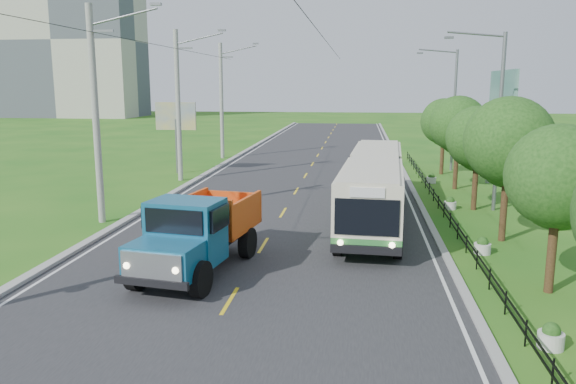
% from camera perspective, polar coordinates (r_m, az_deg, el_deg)
% --- Properties ---
extents(ground, '(240.00, 240.00, 0.00)m').
position_cam_1_polar(ground, '(17.36, -5.93, -10.97)').
color(ground, '#206016').
rests_on(ground, ground).
extents(road, '(14.00, 120.00, 0.02)m').
position_cam_1_polar(road, '(36.45, 1.19, 0.68)').
color(road, '#28282B').
rests_on(road, ground).
extents(curb_left, '(0.40, 120.00, 0.15)m').
position_cam_1_polar(curb_left, '(37.86, -9.72, 1.01)').
color(curb_left, '#9E9E99').
rests_on(curb_left, ground).
extents(curb_right, '(0.30, 120.00, 0.10)m').
position_cam_1_polar(curb_right, '(36.40, 12.45, 0.48)').
color(curb_right, '#9E9E99').
rests_on(curb_right, ground).
extents(edge_line_left, '(0.12, 120.00, 0.00)m').
position_cam_1_polar(edge_line_left, '(37.72, -8.91, 0.92)').
color(edge_line_left, silver).
rests_on(edge_line_left, road).
extents(edge_line_right, '(0.12, 120.00, 0.00)m').
position_cam_1_polar(edge_line_right, '(36.36, 11.66, 0.45)').
color(edge_line_right, silver).
rests_on(edge_line_right, road).
extents(centre_dash, '(0.12, 2.20, 0.00)m').
position_cam_1_polar(centre_dash, '(17.35, -5.93, -10.90)').
color(centre_dash, yellow).
rests_on(centre_dash, road).
extents(railing_right, '(0.04, 40.00, 0.60)m').
position_cam_1_polar(railing_right, '(30.60, 15.03, -1.10)').
color(railing_right, black).
rests_on(railing_right, ground).
extents(pole_near, '(3.51, 0.32, 10.00)m').
position_cam_1_polar(pole_near, '(27.49, -18.90, 7.47)').
color(pole_near, gray).
rests_on(pole_near, ground).
extents(pole_mid, '(3.51, 0.32, 10.00)m').
position_cam_1_polar(pole_mid, '(38.62, -11.05, 8.65)').
color(pole_mid, gray).
rests_on(pole_mid, ground).
extents(pole_far, '(3.51, 0.32, 10.00)m').
position_cam_1_polar(pole_far, '(50.16, -6.74, 9.23)').
color(pole_far, gray).
rests_on(pole_far, ground).
extents(tree_second, '(3.18, 3.26, 5.30)m').
position_cam_1_polar(tree_second, '(19.06, 25.78, 0.96)').
color(tree_second, '#382314').
rests_on(tree_second, ground).
extents(tree_third, '(3.60, 3.62, 6.00)m').
position_cam_1_polar(tree_third, '(24.71, 21.53, 4.40)').
color(tree_third, '#382314').
rests_on(tree_third, ground).
extents(tree_fourth, '(3.24, 3.31, 5.40)m').
position_cam_1_polar(tree_fourth, '(30.57, 18.76, 4.92)').
color(tree_fourth, '#382314').
rests_on(tree_fourth, ground).
extents(tree_fifth, '(3.48, 3.52, 5.80)m').
position_cam_1_polar(tree_fifth, '(36.43, 16.94, 6.31)').
color(tree_fifth, '#382314').
rests_on(tree_fifth, ground).
extents(tree_back, '(3.30, 3.36, 5.50)m').
position_cam_1_polar(tree_back, '(42.35, 15.59, 6.68)').
color(tree_back, '#382314').
rests_on(tree_back, ground).
extents(streetlight_mid, '(3.02, 0.20, 9.07)m').
position_cam_1_polar(streetlight_mid, '(30.50, 20.42, 7.29)').
color(streetlight_mid, slate).
rests_on(streetlight_mid, ground).
extents(streetlight_far, '(3.02, 0.20, 9.07)m').
position_cam_1_polar(streetlight_far, '(44.24, 16.35, 8.42)').
color(streetlight_far, slate).
rests_on(streetlight_far, ground).
extents(planter_front, '(0.64, 0.64, 0.67)m').
position_cam_1_polar(planter_front, '(15.76, 25.15, -13.20)').
color(planter_front, silver).
rests_on(planter_front, ground).
extents(planter_near, '(0.64, 0.64, 0.67)m').
position_cam_1_polar(planter_near, '(23.05, 19.14, -5.25)').
color(planter_near, silver).
rests_on(planter_near, ground).
extents(planter_mid, '(0.64, 0.64, 0.67)m').
position_cam_1_polar(planter_mid, '(30.69, 16.14, -1.15)').
color(planter_mid, silver).
rests_on(planter_mid, ground).
extents(planter_far, '(0.64, 0.64, 0.67)m').
position_cam_1_polar(planter_far, '(38.48, 14.35, 1.30)').
color(planter_far, silver).
rests_on(planter_far, ground).
extents(billboard_left, '(3.00, 0.20, 5.20)m').
position_cam_1_polar(billboard_left, '(41.92, -11.32, 7.12)').
color(billboard_left, slate).
rests_on(billboard_left, ground).
extents(billboard_right, '(0.24, 6.00, 7.30)m').
position_cam_1_polar(billboard_right, '(36.70, 20.91, 8.43)').
color(billboard_right, slate).
rests_on(billboard_right, ground).
extents(apartment_near, '(28.00, 14.00, 30.00)m').
position_cam_1_polar(apartment_near, '(125.61, -21.35, 14.02)').
color(apartment_near, '#B7B2A3').
rests_on(apartment_near, ground).
extents(apartment_far, '(24.00, 14.00, 26.00)m').
position_cam_1_polar(apartment_far, '(159.59, -25.04, 12.20)').
color(apartment_far, '#B7B2A3').
rests_on(apartment_far, ground).
extents(bus, '(3.42, 15.73, 3.01)m').
position_cam_1_polar(bus, '(27.44, 8.77, 1.01)').
color(bus, '#337F38').
rests_on(bus, ground).
extents(dump_truck, '(3.41, 6.76, 2.72)m').
position_cam_1_polar(dump_truck, '(19.71, -9.14, -3.68)').
color(dump_truck, '#14587C').
rests_on(dump_truck, ground).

